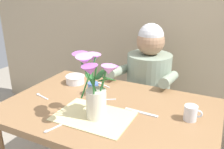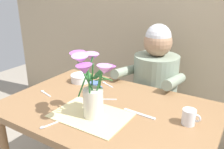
{
  "view_description": "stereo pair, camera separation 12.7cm",
  "coord_description": "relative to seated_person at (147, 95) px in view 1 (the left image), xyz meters",
  "views": [
    {
      "loc": [
        0.55,
        -1.08,
        1.39
      ],
      "look_at": [
        -0.0,
        0.05,
        0.92
      ],
      "focal_mm": 38.21,
      "sensor_mm": 36.0,
      "label": 1
    },
    {
      "loc": [
        0.67,
        -1.01,
        1.39
      ],
      "look_at": [
        -0.0,
        0.05,
        0.92
      ],
      "focal_mm": 38.21,
      "sensor_mm": 36.0,
      "label": 2
    }
  ],
  "objects": [
    {
      "name": "tea_cup",
      "position": [
        -0.2,
        -0.51,
        0.22
      ],
      "size": [
        0.09,
        0.07,
        0.08
      ],
      "color": "#476BB7",
      "rests_on": "dining_table"
    },
    {
      "name": "spoon_1",
      "position": [
        -0.11,
        -0.55,
        0.18
      ],
      "size": [
        0.11,
        0.07,
        0.01
      ],
      "color": "silver",
      "rests_on": "dining_table"
    },
    {
      "name": "flower_vase",
      "position": [
        -0.04,
        -0.75,
        0.36
      ],
      "size": [
        0.24,
        0.27,
        0.35
      ],
      "color": "silver",
      "rests_on": "dining_table"
    },
    {
      "name": "wood_panel_backdrop",
      "position": [
        -0.04,
        0.43,
        0.69
      ],
      "size": [
        4.0,
        0.1,
        2.5
      ],
      "primitive_type": "cube",
      "color": "tan",
      "rests_on": "ground_plane"
    },
    {
      "name": "seated_person",
      "position": [
        0.0,
        0.0,
        0.0
      ],
      "size": [
        0.45,
        0.47,
        1.14
      ],
      "rotation": [
        0.0,
        0.0,
        -0.05
      ],
      "color": "#4C4C56",
      "rests_on": "ground_plane"
    },
    {
      "name": "striped_placemat",
      "position": [
        -0.06,
        -0.75,
        0.18
      ],
      "size": [
        0.4,
        0.28,
        0.0
      ],
      "primitive_type": "cube",
      "color": "beige",
      "rests_on": "dining_table"
    },
    {
      "name": "ceramic_bowl",
      "position": [
        -0.41,
        -0.4,
        0.21
      ],
      "size": [
        0.14,
        0.14,
        0.06
      ],
      "color": "white",
      "rests_on": "dining_table"
    },
    {
      "name": "dining_table",
      "position": [
        -0.04,
        -0.62,
        0.08
      ],
      "size": [
        1.2,
        0.8,
        0.74
      ],
      "color": "olive",
      "rests_on": "ground_plane"
    },
    {
      "name": "coffee_cup",
      "position": [
        0.4,
        -0.56,
        0.22
      ],
      "size": [
        0.09,
        0.07,
        0.08
      ],
      "color": "silver",
      "rests_on": "dining_table"
    },
    {
      "name": "spoon_0",
      "position": [
        -0.18,
        -0.94,
        0.18
      ],
      "size": [
        0.05,
        0.12,
        0.01
      ],
      "color": "silver",
      "rests_on": "dining_table"
    },
    {
      "name": "dinner_knife",
      "position": [
        0.15,
        -0.6,
        0.18
      ],
      "size": [
        0.19,
        0.03,
        0.0
      ],
      "primitive_type": "cube",
      "rotation": [
        0.0,
        0.0,
        -0.05
      ],
      "color": "silver",
      "rests_on": "dining_table"
    },
    {
      "name": "spoon_3",
      "position": [
        -0.49,
        -0.68,
        0.18
      ],
      "size": [
        0.12,
        0.05,
        0.01
      ],
      "color": "silver",
      "rests_on": "dining_table"
    },
    {
      "name": "spoon_2",
      "position": [
        -0.23,
        -0.34,
        0.18
      ],
      "size": [
        0.12,
        0.06,
        0.01
      ],
      "color": "silver",
      "rests_on": "dining_table"
    }
  ]
}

